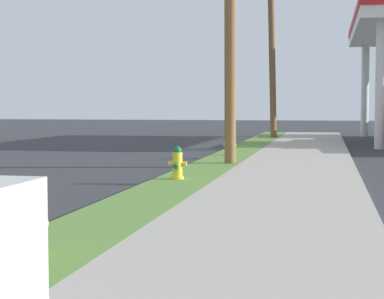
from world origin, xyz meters
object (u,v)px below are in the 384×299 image
fire_hydrant_third (230,145)px  utility_pole_background (272,39)px  utility_pole_midground (230,13)px  fire_hydrant_second (177,165)px  fire_hydrant_nearest (29,225)px

fire_hydrant_third → utility_pole_background: (0.36, 12.19, 4.70)m
utility_pole_midground → utility_pole_background: 15.81m
fire_hydrant_second → utility_pole_background: bearing=88.6°
utility_pole_background → fire_hydrant_second: bearing=-91.4°
utility_pole_background → fire_hydrant_third: bearing=-91.7°
fire_hydrant_second → utility_pole_midground: 5.44m
fire_hydrant_third → utility_pole_midground: 5.29m
fire_hydrant_nearest → fire_hydrant_second: size_ratio=1.00×
utility_pole_midground → utility_pole_background: utility_pole_background is taller
fire_hydrant_third → utility_pole_background: size_ratio=0.08×
fire_hydrant_second → utility_pole_midground: size_ratio=0.09×
fire_hydrant_nearest → utility_pole_background: 27.68m
fire_hydrant_nearest → utility_pole_background: bearing=89.2°
fire_hydrant_nearest → utility_pole_midground: bearing=87.2°
fire_hydrant_second → fire_hydrant_third: bearing=89.1°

